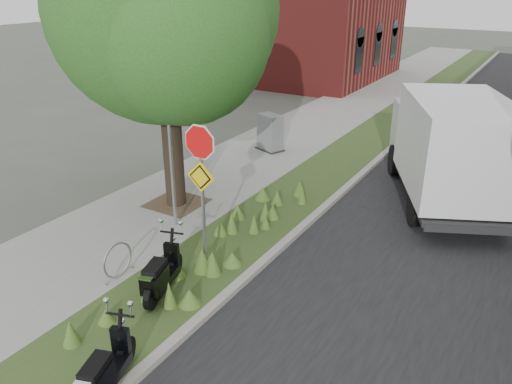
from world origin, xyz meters
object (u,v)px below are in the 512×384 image
(utility_cabinet, at_px, (270,133))
(scooter_near, at_px, (159,279))
(scooter_far, at_px, (103,377))
(sign_assembly, at_px, (201,169))
(box_truck, at_px, (449,145))

(utility_cabinet, bearing_deg, scooter_near, -73.64)
(scooter_near, distance_m, utility_cabinet, 9.13)
(scooter_near, height_order, scooter_far, scooter_near)
(sign_assembly, relative_size, utility_cabinet, 2.55)
(scooter_far, relative_size, box_truck, 0.25)
(sign_assembly, xyz_separation_m, utility_cabinet, (-2.69, 7.49, -1.60))
(sign_assembly, height_order, utility_cabinet, sign_assembly)
(box_truck, distance_m, utility_cabinet, 6.33)
(scooter_near, relative_size, scooter_far, 1.06)
(scooter_far, bearing_deg, box_truck, 75.30)
(utility_cabinet, bearing_deg, scooter_far, -72.25)
(utility_cabinet, bearing_deg, box_truck, -11.17)
(sign_assembly, relative_size, box_truck, 0.54)
(scooter_near, xyz_separation_m, box_truck, (3.57, 7.54, 1.16))
(sign_assembly, relative_size, scooter_far, 2.13)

